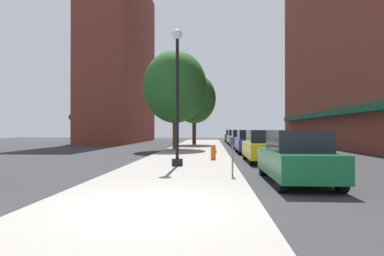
{
  "coord_description": "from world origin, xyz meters",
  "views": [
    {
      "loc": [
        1.37,
        -6.46,
        1.67
      ],
      "look_at": [
        -0.01,
        15.76,
        1.79
      ],
      "focal_mm": 30.54,
      "sensor_mm": 36.0,
      "label": 1
    }
  ],
  "objects_px": {
    "lamppost": "(177,94)",
    "tree_mid": "(175,87)",
    "car_green": "(296,157)",
    "car_blue": "(249,142)",
    "car_white": "(241,139)",
    "car_yellow": "(263,147)",
    "fire_hydrant": "(213,152)",
    "parking_meter_near": "(232,151)",
    "car_silver": "(235,137)",
    "car_black": "(232,136)",
    "tree_near": "(194,99)"
  },
  "relations": [
    {
      "from": "car_blue",
      "to": "car_white",
      "type": "distance_m",
      "value": 6.91
    },
    {
      "from": "fire_hydrant",
      "to": "car_blue",
      "type": "distance_m",
      "value": 6.98
    },
    {
      "from": "car_silver",
      "to": "car_black",
      "type": "bearing_deg",
      "value": 91.08
    },
    {
      "from": "fire_hydrant",
      "to": "car_white",
      "type": "height_order",
      "value": "car_white"
    },
    {
      "from": "tree_mid",
      "to": "tree_near",
      "type": "bearing_deg",
      "value": 81.83
    },
    {
      "from": "fire_hydrant",
      "to": "car_blue",
      "type": "xyz_separation_m",
      "value": [
        2.58,
        6.48,
        0.29
      ]
    },
    {
      "from": "tree_mid",
      "to": "car_black",
      "type": "distance_m",
      "value": 19.53
    },
    {
      "from": "car_white",
      "to": "car_silver",
      "type": "distance_m",
      "value": 7.01
    },
    {
      "from": "parking_meter_near",
      "to": "tree_near",
      "type": "distance_m",
      "value": 23.63
    },
    {
      "from": "car_blue",
      "to": "car_white",
      "type": "xyz_separation_m",
      "value": [
        0.0,
        6.91,
        0.0
      ]
    },
    {
      "from": "lamppost",
      "to": "parking_meter_near",
      "type": "xyz_separation_m",
      "value": [
        2.19,
        -2.89,
        -2.25
      ]
    },
    {
      "from": "car_silver",
      "to": "car_blue",
      "type": "bearing_deg",
      "value": -88.92
    },
    {
      "from": "car_yellow",
      "to": "tree_near",
      "type": "bearing_deg",
      "value": 106.32
    },
    {
      "from": "car_green",
      "to": "car_white",
      "type": "relative_size",
      "value": 1.0
    },
    {
      "from": "lamppost",
      "to": "fire_hydrant",
      "type": "bearing_deg",
      "value": 62.68
    },
    {
      "from": "lamppost",
      "to": "tree_mid",
      "type": "bearing_deg",
      "value": 96.98
    },
    {
      "from": "lamppost",
      "to": "tree_mid",
      "type": "height_order",
      "value": "tree_mid"
    },
    {
      "from": "tree_mid",
      "to": "car_silver",
      "type": "relative_size",
      "value": 1.86
    },
    {
      "from": "parking_meter_near",
      "to": "tree_mid",
      "type": "bearing_deg",
      "value": 103.62
    },
    {
      "from": "car_green",
      "to": "car_yellow",
      "type": "xyz_separation_m",
      "value": [
        0.0,
        6.58,
        0.0
      ]
    },
    {
      "from": "car_white",
      "to": "car_blue",
      "type": "bearing_deg",
      "value": -88.37
    },
    {
      "from": "fire_hydrant",
      "to": "car_silver",
      "type": "relative_size",
      "value": 0.18
    },
    {
      "from": "fire_hydrant",
      "to": "car_black",
      "type": "xyz_separation_m",
      "value": [
        2.58,
        27.58,
        0.29
      ]
    },
    {
      "from": "lamppost",
      "to": "parking_meter_near",
      "type": "height_order",
      "value": "lamppost"
    },
    {
      "from": "car_blue",
      "to": "car_yellow",
      "type": "bearing_deg",
      "value": -88.28
    },
    {
      "from": "fire_hydrant",
      "to": "tree_mid",
      "type": "bearing_deg",
      "value": 108.13
    },
    {
      "from": "car_yellow",
      "to": "car_silver",
      "type": "relative_size",
      "value": 1.0
    },
    {
      "from": "car_white",
      "to": "car_green",
      "type": "bearing_deg",
      "value": -88.37
    },
    {
      "from": "tree_near",
      "to": "car_blue",
      "type": "height_order",
      "value": "tree_near"
    },
    {
      "from": "parking_meter_near",
      "to": "car_green",
      "type": "xyz_separation_m",
      "value": [
        1.95,
        -0.67,
        -0.14
      ]
    },
    {
      "from": "parking_meter_near",
      "to": "car_green",
      "type": "distance_m",
      "value": 2.07
    },
    {
      "from": "parking_meter_near",
      "to": "car_yellow",
      "type": "height_order",
      "value": "car_yellow"
    },
    {
      "from": "fire_hydrant",
      "to": "car_green",
      "type": "relative_size",
      "value": 0.18
    },
    {
      "from": "car_green",
      "to": "car_blue",
      "type": "xyz_separation_m",
      "value": [
        0.0,
        13.05,
        0.0
      ]
    },
    {
      "from": "tree_mid",
      "to": "car_yellow",
      "type": "distance_m",
      "value": 11.81
    },
    {
      "from": "parking_meter_near",
      "to": "tree_near",
      "type": "height_order",
      "value": "tree_near"
    },
    {
      "from": "car_blue",
      "to": "car_black",
      "type": "relative_size",
      "value": 1.0
    },
    {
      "from": "parking_meter_near",
      "to": "car_blue",
      "type": "bearing_deg",
      "value": 81.05
    },
    {
      "from": "fire_hydrant",
      "to": "car_black",
      "type": "bearing_deg",
      "value": 84.66
    },
    {
      "from": "car_yellow",
      "to": "car_black",
      "type": "xyz_separation_m",
      "value": [
        0.0,
        27.57,
        0.0
      ]
    },
    {
      "from": "car_yellow",
      "to": "car_silver",
      "type": "xyz_separation_m",
      "value": [
        0.0,
        20.39,
        0.0
      ]
    },
    {
      "from": "car_white",
      "to": "lamppost",
      "type": "bearing_deg",
      "value": -102.53
    },
    {
      "from": "car_white",
      "to": "car_black",
      "type": "bearing_deg",
      "value": 91.63
    },
    {
      "from": "car_yellow",
      "to": "car_silver",
      "type": "distance_m",
      "value": 20.39
    },
    {
      "from": "car_yellow",
      "to": "car_black",
      "type": "distance_m",
      "value": 27.57
    },
    {
      "from": "fire_hydrant",
      "to": "car_blue",
      "type": "relative_size",
      "value": 0.18
    },
    {
      "from": "tree_mid",
      "to": "car_blue",
      "type": "height_order",
      "value": "tree_mid"
    },
    {
      "from": "tree_mid",
      "to": "car_white",
      "type": "height_order",
      "value": "tree_mid"
    },
    {
      "from": "tree_near",
      "to": "car_silver",
      "type": "bearing_deg",
      "value": 34.83
    },
    {
      "from": "tree_near",
      "to": "car_blue",
      "type": "bearing_deg",
      "value": -67.17
    }
  ]
}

